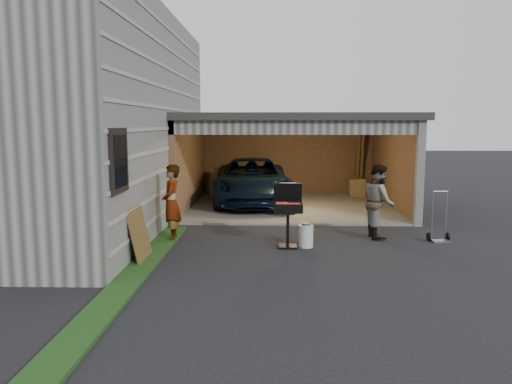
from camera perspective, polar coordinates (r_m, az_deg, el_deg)
The scene contains 11 objects.
ground at distance 9.54m, azimuth 0.99°, elevation -8.13°, with size 80.00×80.00×0.00m, color black.
house at distance 14.52m, azimuth -23.42°, elevation 7.70°, with size 7.00×11.00×5.50m, color #474744.
groundcover_strip at distance 8.89m, azimuth -13.96°, elevation -9.36°, with size 0.50×8.00×0.06m, color #193814.
garage at distance 15.99m, azimuth 4.04°, elevation 5.12°, with size 6.80×6.30×2.90m.
minivan at distance 16.19m, azimuth -0.46°, elevation 1.07°, with size 2.37×5.15×1.43m, color black.
woman at distance 11.26m, azimuth -9.65°, elevation -1.27°, with size 0.63×0.41×1.73m, color #ACBED9.
man at distance 11.81m, azimuth 13.85°, elevation -1.02°, with size 0.83×0.65×1.70m, color #46241B.
bbq_grill at distance 10.59m, azimuth 3.67°, elevation -2.05°, with size 0.61×0.54×1.36m.
propane_tank at distance 10.74m, azimuth 5.71°, elevation -5.04°, with size 0.32×0.32×0.47m, color silver.
plywood_panel at distance 9.83m, azimuth -13.18°, elevation -4.69°, with size 0.04×0.95×1.06m, color brown.
hand_truck at distance 11.92m, azimuth 20.22°, elevation -4.27°, with size 0.49×0.38×1.15m.
Camera 1 is at (0.10, -9.17, 2.62)m, focal length 35.00 mm.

